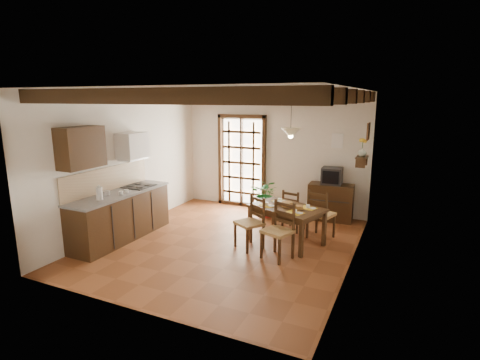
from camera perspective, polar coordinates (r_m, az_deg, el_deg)
The scene contains 25 objects.
ground_plane at distance 7.11m, azimuth -2.11°, elevation -9.65°, with size 5.00×5.00×0.00m, color brown.
room_shell at distance 6.65m, azimuth -2.24°, elevation 5.02°, with size 4.52×5.02×2.81m.
ceiling_beams at distance 6.59m, azimuth -2.30°, elevation 12.57°, with size 4.50×4.34×0.20m.
french_door at distance 9.27m, azimuth 0.26°, elevation 3.12°, with size 1.26×0.11×2.32m.
kitchen_counter at distance 7.56m, azimuth -17.67°, elevation -5.09°, with size 0.64×2.25×1.38m.
upper_cabinet at distance 6.88m, azimuth -23.08°, elevation 4.57°, with size 0.35×0.80×0.70m, color #342010.
range_hood at distance 7.76m, azimuth -16.07°, elevation 5.00°, with size 0.38×0.60×0.54m.
counter_items at distance 7.50m, azimuth -17.44°, elevation -1.37°, with size 0.50×1.43×0.25m.
dining_table at distance 7.00m, azimuth 7.14°, elevation -4.79°, with size 1.49×1.21×0.70m.
chair_near_left at distance 6.82m, azimuth 1.51°, elevation -7.95°, with size 0.59×0.58×0.95m.
chair_near_right at distance 6.43m, azimuth 5.78°, elevation -9.25°, with size 0.57×0.55×0.97m.
chair_far_left at distance 7.79m, azimuth 8.14°, elevation -5.67°, with size 0.47×0.45×0.85m.
chair_far_right at distance 7.44m, azimuth 12.17°, elevation -6.43°, with size 0.54×0.53×0.97m.
table_setting at distance 6.98m, azimuth 7.16°, elevation -4.23°, with size 0.94×0.63×0.09m.
table_bowl at distance 7.14m, azimuth 5.92°, elevation -3.44°, with size 0.22×0.22×0.05m, color white.
sideboard at distance 8.54m, azimuth 13.63°, elevation -3.30°, with size 0.96×0.43×0.82m, color #342010.
crt_tv at distance 8.40m, azimuth 13.82°, elevation 0.62°, with size 0.45×0.42×0.37m.
fuse_box at distance 8.54m, azimuth 14.62°, elevation 5.81°, with size 0.25×0.03×0.32m, color white.
plant_pot at distance 8.65m, azimuth 3.85°, elevation -4.85°, with size 0.34×0.34×0.21m, color maroon.
potted_plant at distance 8.52m, azimuth 3.89°, elevation -1.89°, with size 1.63×1.39×1.81m, color #144C19.
wall_shelf at distance 7.61m, azimuth 18.05°, elevation 3.03°, with size 0.20×0.42×0.20m.
shelf_vase at distance 7.59m, azimuth 18.12°, elevation 4.07°, with size 0.15×0.15×0.15m, color #B2BFB2.
shelf_flowers at distance 7.57m, azimuth 18.23°, elevation 5.62°, with size 0.14×0.14×0.36m.
framed_picture at distance 7.54m, azimuth 18.96°, elevation 7.02°, with size 0.03×0.32×0.32m.
pendant_lamp at distance 6.82m, azimuth 7.73°, elevation 7.32°, with size 0.36×0.36×0.84m.
Camera 1 is at (3.00, -5.87, 2.67)m, focal length 28.00 mm.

